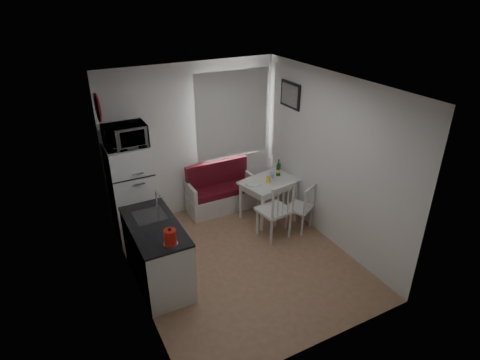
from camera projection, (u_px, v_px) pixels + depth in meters
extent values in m
cube|color=#8D6B4B|center=(241.00, 260.00, 5.94)|extent=(3.00, 3.50, 0.02)
cube|color=white|center=(242.00, 85.00, 4.77)|extent=(3.00, 3.50, 0.02)
cube|color=white|center=(193.00, 141.00, 6.74)|extent=(3.00, 0.02, 2.60)
cube|color=white|center=(324.00, 253.00, 3.97)|extent=(3.00, 0.02, 2.60)
cube|color=white|center=(130.00, 209.00, 4.73)|extent=(0.02, 3.50, 2.60)
cube|color=white|center=(330.00, 161.00, 5.98)|extent=(0.02, 3.50, 2.60)
cube|color=silver|center=(231.00, 117.00, 6.86)|extent=(1.22, 0.06, 1.47)
cube|color=white|center=(233.00, 115.00, 6.79)|extent=(1.35, 0.02, 1.50)
cube|color=silver|center=(157.00, 254.00, 5.36)|extent=(0.60, 1.30, 0.86)
cube|color=black|center=(154.00, 226.00, 5.16)|extent=(0.62, 1.32, 0.03)
cube|color=#99999E|center=(150.00, 219.00, 5.38)|extent=(0.40, 0.40, 0.10)
cylinder|color=silver|center=(156.00, 198.00, 5.51)|extent=(0.02, 0.02, 0.26)
cylinder|color=#19499B|center=(98.00, 108.00, 5.51)|extent=(0.03, 0.40, 0.40)
cube|color=black|center=(290.00, 95.00, 6.51)|extent=(0.04, 0.52, 0.42)
cube|color=silver|center=(222.00, 201.00, 7.19)|extent=(1.22, 0.47, 0.34)
cube|color=maroon|center=(221.00, 190.00, 7.09)|extent=(1.16, 0.43, 0.11)
cube|color=maroon|center=(217.00, 173.00, 7.12)|extent=(1.16, 0.09, 0.43)
cube|color=silver|center=(269.00, 181.00, 6.77)|extent=(1.04, 0.83, 0.04)
cube|color=silver|center=(269.00, 185.00, 6.81)|extent=(0.93, 0.72, 0.11)
cylinder|color=silver|center=(268.00, 199.00, 6.93)|extent=(0.06, 0.06, 0.65)
cube|color=silver|center=(274.00, 210.00, 6.30)|extent=(0.52, 0.50, 0.04)
cube|color=silver|center=(282.00, 201.00, 6.02)|extent=(0.45, 0.10, 0.49)
cube|color=silver|center=(299.00, 208.00, 6.55)|extent=(0.50, 0.49, 0.04)
cube|color=silver|center=(306.00, 200.00, 6.32)|extent=(0.34, 0.20, 0.40)
cube|color=white|center=(132.00, 192.00, 6.21)|extent=(0.62, 0.62, 1.56)
imported|color=white|center=(125.00, 136.00, 5.75)|extent=(0.60, 0.40, 0.33)
cylinder|color=red|center=(170.00, 237.00, 4.70)|extent=(0.18, 0.18, 0.23)
cylinder|color=yellow|center=(268.00, 179.00, 6.68)|extent=(0.07, 0.07, 0.11)
cylinder|color=#91BFF8|center=(272.00, 176.00, 6.81)|extent=(0.06, 0.06, 0.10)
cylinder|color=white|center=(253.00, 183.00, 6.65)|extent=(0.26, 0.26, 0.02)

